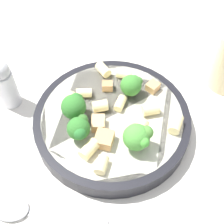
% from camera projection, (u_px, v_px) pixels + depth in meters
% --- Properties ---
extents(ground_plane, '(2.00, 2.00, 0.00)m').
position_uv_depth(ground_plane, '(112.00, 127.00, 0.51)').
color(ground_plane, beige).
extents(pasta_bowl, '(0.25, 0.25, 0.03)m').
position_uv_depth(pasta_bowl, '(112.00, 120.00, 0.49)').
color(pasta_bowl, black).
rests_on(pasta_bowl, ground_plane).
extents(broccoli_floret_0, '(0.04, 0.04, 0.04)m').
position_uv_depth(broccoli_floret_0, '(138.00, 137.00, 0.43)').
color(broccoli_floret_0, '#9EC175').
rests_on(broccoli_floret_0, pasta_bowl).
extents(broccoli_floret_1, '(0.03, 0.03, 0.04)m').
position_uv_depth(broccoli_floret_1, '(133.00, 86.00, 0.49)').
color(broccoli_floret_1, '#9EC175').
rests_on(broccoli_floret_1, pasta_bowl).
extents(broccoli_floret_2, '(0.03, 0.04, 0.04)m').
position_uv_depth(broccoli_floret_2, '(79.00, 129.00, 0.44)').
color(broccoli_floret_2, '#93B766').
rests_on(broccoli_floret_2, pasta_bowl).
extents(broccoli_floret_3, '(0.04, 0.04, 0.04)m').
position_uv_depth(broccoli_floret_3, '(74.00, 106.00, 0.46)').
color(broccoli_floret_3, '#93B766').
rests_on(broccoli_floret_3, pasta_bowl).
extents(rigatoni_0, '(0.02, 0.03, 0.02)m').
position_uv_depth(rigatoni_0, '(101.00, 165.00, 0.42)').
color(rigatoni_0, beige).
rests_on(rigatoni_0, pasta_bowl).
extents(rigatoni_1, '(0.02, 0.03, 0.01)m').
position_uv_depth(rigatoni_1, '(121.00, 104.00, 0.49)').
color(rigatoni_1, beige).
rests_on(rigatoni_1, pasta_bowl).
extents(rigatoni_2, '(0.02, 0.03, 0.02)m').
position_uv_depth(rigatoni_2, '(141.00, 127.00, 0.46)').
color(rigatoni_2, beige).
rests_on(rigatoni_2, pasta_bowl).
extents(rigatoni_3, '(0.02, 0.03, 0.02)m').
position_uv_depth(rigatoni_3, '(89.00, 149.00, 0.44)').
color(rigatoni_3, beige).
rests_on(rigatoni_3, pasta_bowl).
extents(rigatoni_4, '(0.03, 0.03, 0.02)m').
position_uv_depth(rigatoni_4, '(103.00, 70.00, 0.53)').
color(rigatoni_4, beige).
rests_on(rigatoni_4, pasta_bowl).
extents(rigatoni_5, '(0.03, 0.03, 0.02)m').
position_uv_depth(rigatoni_5, '(151.00, 109.00, 0.48)').
color(rigatoni_5, beige).
rests_on(rigatoni_5, pasta_bowl).
extents(rigatoni_6, '(0.03, 0.03, 0.02)m').
position_uv_depth(rigatoni_6, '(99.00, 108.00, 0.48)').
color(rigatoni_6, beige).
rests_on(rigatoni_6, pasta_bowl).
extents(rigatoni_7, '(0.03, 0.03, 0.02)m').
position_uv_depth(rigatoni_7, '(72.00, 100.00, 0.49)').
color(rigatoni_7, beige).
rests_on(rigatoni_7, pasta_bowl).
extents(rigatoni_8, '(0.03, 0.02, 0.01)m').
position_uv_depth(rigatoni_8, '(124.00, 74.00, 0.53)').
color(rigatoni_8, beige).
rests_on(rigatoni_8, pasta_bowl).
extents(rigatoni_9, '(0.03, 0.03, 0.01)m').
position_uv_depth(rigatoni_9, '(84.00, 93.00, 0.50)').
color(rigatoni_9, beige).
rests_on(rigatoni_9, pasta_bowl).
extents(rigatoni_10, '(0.02, 0.03, 0.02)m').
position_uv_depth(rigatoni_10, '(176.00, 124.00, 0.46)').
color(rigatoni_10, beige).
rests_on(rigatoni_10, pasta_bowl).
extents(chicken_chunk_0, '(0.02, 0.02, 0.01)m').
position_uv_depth(chicken_chunk_0, '(153.00, 87.00, 0.51)').
color(chicken_chunk_0, tan).
rests_on(chicken_chunk_0, pasta_bowl).
extents(chicken_chunk_1, '(0.03, 0.03, 0.02)m').
position_uv_depth(chicken_chunk_1, '(104.00, 139.00, 0.45)').
color(chicken_chunk_1, tan).
rests_on(chicken_chunk_1, pasta_bowl).
extents(chicken_chunk_2, '(0.02, 0.02, 0.01)m').
position_uv_depth(chicken_chunk_2, '(107.00, 86.00, 0.51)').
color(chicken_chunk_2, '#A87A4C').
rests_on(chicken_chunk_2, pasta_bowl).
extents(chicken_chunk_3, '(0.03, 0.03, 0.02)m').
position_uv_depth(chicken_chunk_3, '(98.00, 123.00, 0.47)').
color(chicken_chunk_3, tan).
rests_on(chicken_chunk_3, pasta_bowl).
extents(pepper_shaker, '(0.03, 0.03, 0.09)m').
position_uv_depth(pepper_shaker, '(5.00, 84.00, 0.50)').
color(pepper_shaker, silver).
rests_on(pepper_shaker, ground_plane).
extents(spoon, '(0.15, 0.09, 0.01)m').
position_uv_depth(spoon, '(25.00, 211.00, 0.42)').
color(spoon, silver).
rests_on(spoon, ground_plane).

